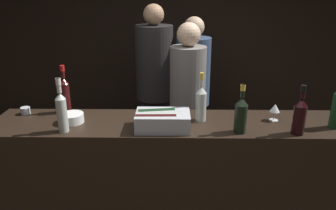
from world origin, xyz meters
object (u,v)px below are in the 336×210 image
object	(u,v)px
ice_bin_with_bottles	(161,119)
candle_votive	(25,111)
wine_glass	(275,109)
red_wine_bottle_tall	(65,93)
bowl_white	(72,118)
champagne_bottle	(241,114)
red_wine_bottle_black_foil	(300,115)
rose_wine_bottle	(201,102)
person_grey_polo	(187,104)
person_blond_tee	(155,83)
white_wine_bottle	(62,110)
person_in_hoodie	(192,89)

from	to	relation	value
ice_bin_with_bottles	candle_votive	xyz separation A→B (m)	(-1.03, 0.25, -0.04)
ice_bin_with_bottles	wine_glass	xyz separation A→B (m)	(0.80, 0.15, 0.02)
ice_bin_with_bottles	red_wine_bottle_tall	distance (m)	0.79
bowl_white	champagne_bottle	size ratio (longest dim) A/B	0.51
ice_bin_with_bottles	candle_votive	bearing A→B (deg)	166.22
bowl_white	red_wine_bottle_black_foil	size ratio (longest dim) A/B	0.50
wine_glass	rose_wine_bottle	size ratio (longest dim) A/B	0.35
bowl_white	person_grey_polo	world-z (taller)	person_grey_polo
red_wine_bottle_tall	champagne_bottle	bearing A→B (deg)	-15.71
red_wine_bottle_tall	person_blond_tee	xyz separation A→B (m)	(0.61, 1.06, -0.22)
wine_glass	red_wine_bottle_tall	bearing A→B (deg)	174.58
candle_votive	person_grey_polo	distance (m)	1.39
white_wine_bottle	person_grey_polo	size ratio (longest dim) A/B	0.21
bowl_white	white_wine_bottle	distance (m)	0.19
bowl_white	champagne_bottle	bearing A→B (deg)	-7.42
wine_glass	person_blond_tee	xyz separation A→B (m)	(-0.91, 1.20, -0.16)
ice_bin_with_bottles	red_wine_bottle_tall	xyz separation A→B (m)	(-0.73, 0.30, 0.08)
ice_bin_with_bottles	wine_glass	size ratio (longest dim) A/B	2.92
wine_glass	rose_wine_bottle	world-z (taller)	rose_wine_bottle
champagne_bottle	white_wine_bottle	size ratio (longest dim) A/B	0.89
wine_glass	champagne_bottle	bearing A→B (deg)	-144.02
candle_votive	person_in_hoodie	bearing A→B (deg)	40.43
white_wine_bottle	person_in_hoodie	bearing A→B (deg)	56.93
white_wine_bottle	rose_wine_bottle	bearing A→B (deg)	12.56
person_in_hoodie	person_blond_tee	world-z (taller)	person_blond_tee
red_wine_bottle_black_foil	person_grey_polo	bearing A→B (deg)	125.40
rose_wine_bottle	white_wine_bottle	world-z (taller)	white_wine_bottle
bowl_white	rose_wine_bottle	xyz separation A→B (m)	(0.90, 0.05, 0.10)
candle_votive	champagne_bottle	distance (m)	1.57
candle_votive	red_wine_bottle_black_foil	distance (m)	1.94
champagne_bottle	white_wine_bottle	bearing A→B (deg)	-179.79
champagne_bottle	person_grey_polo	size ratio (longest dim) A/B	0.19
bowl_white	red_wine_bottle_tall	bearing A→B (deg)	116.40
candle_votive	white_wine_bottle	size ratio (longest dim) A/B	0.19
person_in_hoodie	red_wine_bottle_black_foil	bearing A→B (deg)	-112.02
person_in_hoodie	champagne_bottle	bearing A→B (deg)	-125.34
red_wine_bottle_black_foil	person_in_hoodie	xyz separation A→B (m)	(-0.59, 1.45, -0.27)
wine_glass	rose_wine_bottle	distance (m)	0.53
champagne_bottle	rose_wine_bottle	bearing A→B (deg)	140.42
rose_wine_bottle	white_wine_bottle	distance (m)	0.94
rose_wine_bottle	person_in_hoodie	bearing A→B (deg)	89.22
red_wine_bottle_tall	bowl_white	bearing A→B (deg)	-63.60
ice_bin_with_bottles	bowl_white	size ratio (longest dim) A/B	2.19
person_in_hoodie	person_grey_polo	size ratio (longest dim) A/B	1.00
champagne_bottle	person_blond_tee	world-z (taller)	person_blond_tee
red_wine_bottle_tall	white_wine_bottle	world-z (taller)	white_wine_bottle
white_wine_bottle	candle_votive	bearing A→B (deg)	141.20
bowl_white	wine_glass	xyz separation A→B (m)	(1.43, 0.06, 0.06)
ice_bin_with_bottles	candle_votive	size ratio (longest dim) A/B	5.24
wine_glass	white_wine_bottle	world-z (taller)	white_wine_bottle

